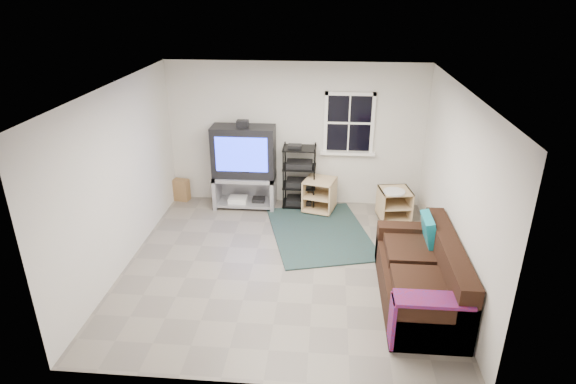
# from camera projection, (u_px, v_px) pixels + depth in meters

# --- Properties ---
(room) EXTENTS (4.60, 4.62, 4.60)m
(room) POSITION_uv_depth(u_px,v_px,m) (349.00, 127.00, 8.49)
(room) COLOR slate
(room) RESTS_ON ground
(tv_unit) EXTENTS (1.11, 0.56, 1.63)m
(tv_unit) POSITION_uv_depth(u_px,v_px,m) (244.00, 160.00, 8.62)
(tv_unit) COLOR #9999A1
(tv_unit) RESTS_ON ground
(av_rack) EXTENTS (0.59, 0.43, 1.18)m
(av_rack) POSITION_uv_depth(u_px,v_px,m) (299.00, 180.00, 8.75)
(av_rack) COLOR black
(av_rack) RESTS_ON ground
(side_table_left) EXTENTS (0.64, 0.64, 0.61)m
(side_table_left) POSITION_uv_depth(u_px,v_px,m) (320.00, 194.00, 8.67)
(side_table_left) COLOR tan
(side_table_left) RESTS_ON ground
(side_table_right) EXTENTS (0.59, 0.59, 0.60)m
(side_table_right) POSITION_uv_depth(u_px,v_px,m) (394.00, 202.00, 8.33)
(side_table_right) COLOR tan
(side_table_right) RESTS_ON ground
(sofa) EXTENTS (0.92, 2.07, 0.95)m
(sofa) POSITION_uv_depth(u_px,v_px,m) (422.00, 278.00, 6.16)
(sofa) COLOR black
(sofa) RESTS_ON ground
(shag_rug) EXTENTS (1.98, 2.38, 0.02)m
(shag_rug) POSITION_uv_depth(u_px,v_px,m) (320.00, 233.00, 7.97)
(shag_rug) COLOR black
(shag_rug) RESTS_ON ground
(paper_bag) EXTENTS (0.32, 0.24, 0.41)m
(paper_bag) POSITION_uv_depth(u_px,v_px,m) (181.00, 190.00, 9.13)
(paper_bag) COLOR olive
(paper_bag) RESTS_ON ground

